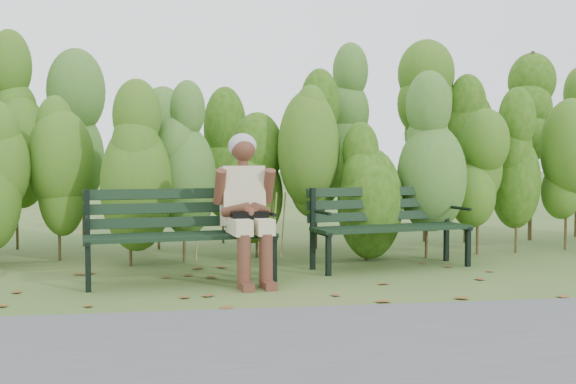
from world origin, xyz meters
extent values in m
plane|color=#345A21|center=(0.00, 0.00, 0.00)|extent=(80.00, 80.00, 0.00)
cube|color=#474749|center=(0.00, -2.20, 0.01)|extent=(60.00, 2.50, 0.01)
cylinder|color=#47381E|center=(-2.14, 1.30, 0.40)|extent=(0.03, 0.03, 0.80)
ellipsoid|color=#3C6321|center=(-2.14, 1.30, 1.04)|extent=(0.64, 0.64, 1.44)
cylinder|color=#47381E|center=(-1.53, 1.30, 0.40)|extent=(0.03, 0.03, 0.80)
ellipsoid|color=#3C6321|center=(-1.53, 1.30, 1.04)|extent=(0.64, 0.64, 1.44)
cylinder|color=#47381E|center=(-0.92, 1.30, 0.40)|extent=(0.03, 0.03, 0.80)
ellipsoid|color=#3C6321|center=(-0.92, 1.30, 1.04)|extent=(0.64, 0.64, 1.44)
cylinder|color=#47381E|center=(-0.31, 1.30, 0.40)|extent=(0.03, 0.03, 0.80)
ellipsoid|color=#3C6321|center=(-0.31, 1.30, 1.04)|extent=(0.64, 0.64, 1.44)
cylinder|color=#47381E|center=(0.31, 1.30, 0.40)|extent=(0.03, 0.03, 0.80)
ellipsoid|color=#3C6321|center=(0.31, 1.30, 1.04)|extent=(0.64, 0.64, 1.44)
cylinder|color=#47381E|center=(0.92, 1.30, 0.40)|extent=(0.03, 0.03, 0.80)
ellipsoid|color=#3C6321|center=(0.92, 1.30, 1.04)|extent=(0.64, 0.64, 1.44)
cylinder|color=#47381E|center=(1.53, 1.30, 0.40)|extent=(0.03, 0.03, 0.80)
ellipsoid|color=#3C6321|center=(1.53, 1.30, 1.04)|extent=(0.64, 0.64, 1.44)
cylinder|color=#47381E|center=(2.14, 1.30, 0.40)|extent=(0.03, 0.03, 0.80)
ellipsoid|color=#3C6321|center=(2.14, 1.30, 1.04)|extent=(0.64, 0.64, 1.44)
cylinder|color=#47381E|center=(2.75, 1.30, 0.40)|extent=(0.03, 0.03, 0.80)
ellipsoid|color=#3C6321|center=(2.75, 1.30, 1.04)|extent=(0.64, 0.64, 1.44)
cylinder|color=#47381E|center=(-2.69, 2.30, 0.55)|extent=(0.04, 0.04, 1.10)
ellipsoid|color=#214B0B|center=(-2.69, 2.30, 1.43)|extent=(0.70, 0.70, 1.98)
cylinder|color=#47381E|center=(-1.92, 2.30, 0.55)|extent=(0.04, 0.04, 1.10)
ellipsoid|color=#214B0B|center=(-1.92, 2.30, 1.43)|extent=(0.70, 0.70, 1.98)
cylinder|color=#47381E|center=(-1.15, 2.30, 0.55)|extent=(0.04, 0.04, 1.10)
ellipsoid|color=#214B0B|center=(-1.15, 2.30, 1.43)|extent=(0.70, 0.70, 1.98)
cylinder|color=#47381E|center=(-0.38, 2.30, 0.55)|extent=(0.04, 0.04, 1.10)
ellipsoid|color=#214B0B|center=(-0.38, 2.30, 1.43)|extent=(0.70, 0.70, 1.98)
cylinder|color=#47381E|center=(0.38, 2.30, 0.55)|extent=(0.04, 0.04, 1.10)
ellipsoid|color=#214B0B|center=(0.38, 2.30, 1.43)|extent=(0.70, 0.70, 1.98)
cylinder|color=#47381E|center=(1.15, 2.30, 0.55)|extent=(0.04, 0.04, 1.10)
ellipsoid|color=#214B0B|center=(1.15, 2.30, 1.43)|extent=(0.70, 0.70, 1.98)
cylinder|color=#47381E|center=(1.92, 2.30, 0.55)|extent=(0.04, 0.04, 1.10)
ellipsoid|color=#214B0B|center=(1.92, 2.30, 1.43)|extent=(0.70, 0.70, 1.98)
cylinder|color=#47381E|center=(2.69, 2.30, 0.55)|extent=(0.04, 0.04, 1.10)
ellipsoid|color=#214B0B|center=(2.69, 2.30, 1.43)|extent=(0.70, 0.70, 1.98)
cylinder|color=#47381E|center=(3.46, 2.30, 0.55)|extent=(0.04, 0.04, 1.10)
ellipsoid|color=#214B0B|center=(3.46, 2.30, 1.43)|extent=(0.70, 0.70, 1.98)
cube|color=brown|center=(-0.61, -1.10, 0.00)|extent=(0.10, 0.11, 0.01)
cube|color=brown|center=(-0.22, 0.50, 0.00)|extent=(0.10, 0.11, 0.01)
cube|color=brown|center=(-0.67, 0.98, 0.00)|extent=(0.11, 0.11, 0.01)
cube|color=brown|center=(-1.57, 0.41, 0.00)|extent=(0.08, 0.10, 0.01)
cube|color=brown|center=(1.98, -0.93, 0.00)|extent=(0.09, 0.10, 0.01)
cube|color=brown|center=(2.03, -0.44, 0.00)|extent=(0.10, 0.09, 0.01)
cube|color=brown|center=(1.02, -0.49, 0.00)|extent=(0.11, 0.10, 0.01)
cube|color=brown|center=(-2.14, 0.14, 0.00)|extent=(0.11, 0.11, 0.01)
cube|color=brown|center=(-2.20, -0.30, 0.00)|extent=(0.11, 0.10, 0.01)
cube|color=brown|center=(-0.38, -0.40, 0.00)|extent=(0.11, 0.11, 0.01)
cube|color=brown|center=(2.47, 0.21, 0.00)|extent=(0.10, 0.09, 0.01)
cube|color=brown|center=(-1.86, -0.72, 0.00)|extent=(0.11, 0.11, 0.01)
cube|color=brown|center=(-0.07, -0.39, 0.00)|extent=(0.11, 0.11, 0.01)
cube|color=brown|center=(1.46, -1.16, 0.00)|extent=(0.09, 0.11, 0.01)
cube|color=brown|center=(-0.15, 0.47, 0.00)|extent=(0.10, 0.11, 0.01)
cube|color=brown|center=(-2.27, 0.79, 0.00)|extent=(0.09, 0.11, 0.01)
cube|color=brown|center=(-1.28, -1.08, 0.00)|extent=(0.11, 0.11, 0.01)
cube|color=brown|center=(1.52, 0.24, 0.00)|extent=(0.08, 0.10, 0.01)
cube|color=brown|center=(-0.47, 0.29, 0.00)|extent=(0.08, 0.10, 0.01)
cube|color=brown|center=(-1.06, -0.81, 0.00)|extent=(0.10, 0.11, 0.01)
cube|color=brown|center=(-0.30, -0.87, 0.00)|extent=(0.10, 0.09, 0.01)
cube|color=brown|center=(1.68, -0.92, 0.00)|extent=(0.11, 0.09, 0.01)
cube|color=black|center=(-0.90, 0.01, 0.40)|extent=(1.58, 0.33, 0.04)
cube|color=black|center=(-0.92, 0.11, 0.40)|extent=(1.58, 0.33, 0.04)
cube|color=black|center=(-0.94, 0.22, 0.40)|extent=(1.58, 0.33, 0.04)
cube|color=black|center=(-0.95, 0.33, 0.40)|extent=(1.58, 0.33, 0.04)
cube|color=black|center=(-0.97, 0.41, 0.49)|extent=(1.57, 0.29, 0.09)
cube|color=black|center=(-0.97, 0.42, 0.61)|extent=(1.57, 0.29, 0.09)
cube|color=black|center=(-0.97, 0.44, 0.74)|extent=(1.57, 0.29, 0.09)
cube|color=black|center=(-1.65, -0.12, 0.20)|extent=(0.05, 0.05, 0.40)
cube|color=black|center=(-1.71, 0.25, 0.40)|extent=(0.05, 0.05, 0.79)
cube|color=black|center=(-1.68, 0.05, 0.38)|extent=(0.11, 0.44, 0.04)
cylinder|color=black|center=(-1.67, 0.01, 0.57)|extent=(0.08, 0.33, 0.03)
cube|color=black|center=(-0.16, 0.11, 0.20)|extent=(0.05, 0.05, 0.40)
cube|color=black|center=(-0.21, 0.48, 0.40)|extent=(0.05, 0.05, 0.79)
cube|color=black|center=(-0.18, 0.28, 0.38)|extent=(0.11, 0.44, 0.04)
cylinder|color=black|center=(-0.17, 0.24, 0.57)|extent=(0.08, 0.33, 0.03)
cube|color=black|center=(1.08, 0.49, 0.38)|extent=(1.53, 0.42, 0.03)
cube|color=black|center=(1.05, 0.59, 0.38)|extent=(1.53, 0.42, 0.03)
cube|color=black|center=(1.03, 0.70, 0.38)|extent=(1.53, 0.42, 0.03)
cube|color=black|center=(1.01, 0.80, 0.38)|extent=(1.53, 0.42, 0.03)
cube|color=black|center=(0.99, 0.88, 0.48)|extent=(1.52, 0.37, 0.09)
cube|color=black|center=(0.99, 0.89, 0.60)|extent=(1.52, 0.37, 0.09)
cube|color=black|center=(0.99, 0.90, 0.72)|extent=(1.52, 0.37, 0.09)
cube|color=black|center=(0.36, 0.32, 0.19)|extent=(0.05, 0.05, 0.38)
cube|color=black|center=(0.28, 0.68, 0.38)|extent=(0.05, 0.05, 0.77)
cube|color=black|center=(0.32, 0.49, 0.37)|extent=(0.13, 0.43, 0.03)
cylinder|color=black|center=(0.33, 0.45, 0.56)|extent=(0.10, 0.32, 0.03)
cube|color=black|center=(1.80, 0.63, 0.19)|extent=(0.05, 0.05, 0.38)
cube|color=black|center=(1.72, 0.99, 0.38)|extent=(0.05, 0.05, 0.77)
cube|color=black|center=(1.76, 0.80, 0.37)|extent=(0.13, 0.43, 0.03)
cylinder|color=black|center=(1.77, 0.76, 0.56)|extent=(0.10, 0.32, 0.03)
cube|color=#B8AD88|center=(-0.46, 0.02, 0.49)|extent=(0.20, 0.44, 0.13)
cube|color=#B8AD88|center=(-0.27, 0.05, 0.49)|extent=(0.20, 0.44, 0.13)
cylinder|color=#532C1E|center=(-0.43, -0.15, 0.22)|extent=(0.13, 0.13, 0.44)
cylinder|color=#532C1E|center=(-0.25, -0.12, 0.22)|extent=(0.13, 0.13, 0.44)
cube|color=#532C1E|center=(-0.42, -0.23, 0.03)|extent=(0.12, 0.21, 0.06)
cube|color=#532C1E|center=(-0.24, -0.20, 0.03)|extent=(0.12, 0.21, 0.06)
cube|color=#B8AD88|center=(-0.41, 0.31, 0.72)|extent=(0.40, 0.31, 0.53)
cylinder|color=#532C1E|center=(-0.40, 0.29, 1.00)|extent=(0.09, 0.09, 0.10)
sphere|color=#532C1E|center=(-0.40, 0.28, 1.13)|extent=(0.21, 0.21, 0.21)
ellipsoid|color=gray|center=(-0.40, 0.30, 1.15)|extent=(0.25, 0.23, 0.22)
cylinder|color=#532C1E|center=(-0.60, 0.20, 0.81)|extent=(0.12, 0.22, 0.32)
cylinder|color=#532C1E|center=(-0.18, 0.26, 0.81)|extent=(0.12, 0.22, 0.32)
cylinder|color=#532C1E|center=(-0.48, 0.08, 0.62)|extent=(0.26, 0.25, 0.13)
cylinder|color=#532C1E|center=(-0.27, 0.11, 0.62)|extent=(0.21, 0.28, 0.13)
sphere|color=#532C1E|center=(-0.36, 0.04, 0.60)|extent=(0.11, 0.11, 0.11)
cube|color=black|center=(-0.37, 0.05, 0.53)|extent=(0.32, 0.17, 0.16)
camera|label=1|loc=(-0.84, -5.51, 1.06)|focal=42.00mm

